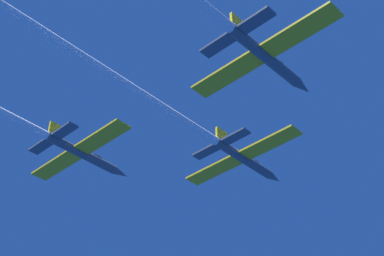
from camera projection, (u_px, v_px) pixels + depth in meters
jet_lead at (112, 76)px, 62.32m from camera, size 17.33×68.69×2.87m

